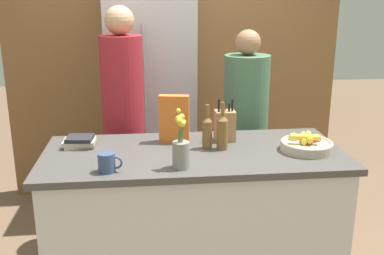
{
  "coord_description": "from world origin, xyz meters",
  "views": [
    {
      "loc": [
        -0.29,
        -2.54,
        1.82
      ],
      "look_at": [
        0.0,
        0.1,
        1.03
      ],
      "focal_mm": 42.0,
      "sensor_mm": 36.0,
      "label": 1
    }
  ],
  "objects_px": {
    "knife_block": "(225,125)",
    "flower_vase": "(181,150)",
    "bottle_vinegar": "(222,131)",
    "bottle_oil": "(207,131)",
    "coffee_mug": "(107,163)",
    "fruit_bowl": "(307,144)",
    "refrigerator": "(152,97)",
    "person_in_blue": "(245,123)",
    "book_stack": "(80,142)",
    "person_at_sink": "(123,112)",
    "cereal_box": "(174,119)"
  },
  "relations": [
    {
      "from": "knife_block",
      "to": "flower_vase",
      "type": "bearing_deg",
      "value": -125.26
    },
    {
      "from": "flower_vase",
      "to": "bottle_vinegar",
      "type": "relative_size",
      "value": 1.12
    },
    {
      "from": "knife_block",
      "to": "bottle_oil",
      "type": "distance_m",
      "value": 0.2
    },
    {
      "from": "coffee_mug",
      "to": "fruit_bowl",
      "type": "bearing_deg",
      "value": 10.54
    },
    {
      "from": "refrigerator",
      "to": "bottle_vinegar",
      "type": "relative_size",
      "value": 6.65
    },
    {
      "from": "fruit_bowl",
      "to": "person_in_blue",
      "type": "relative_size",
      "value": 0.2
    },
    {
      "from": "coffee_mug",
      "to": "bottle_vinegar",
      "type": "distance_m",
      "value": 0.74
    },
    {
      "from": "flower_vase",
      "to": "knife_block",
      "type": "bearing_deg",
      "value": 54.74
    },
    {
      "from": "knife_block",
      "to": "person_in_blue",
      "type": "distance_m",
      "value": 0.57
    },
    {
      "from": "fruit_bowl",
      "to": "bottle_vinegar",
      "type": "distance_m",
      "value": 0.52
    },
    {
      "from": "bottle_oil",
      "to": "person_in_blue",
      "type": "bearing_deg",
      "value": 58.84
    },
    {
      "from": "refrigerator",
      "to": "bottle_oil",
      "type": "relative_size",
      "value": 7.15
    },
    {
      "from": "bottle_oil",
      "to": "refrigerator",
      "type": "bearing_deg",
      "value": 105.04
    },
    {
      "from": "bottle_vinegar",
      "to": "knife_block",
      "type": "bearing_deg",
      "value": 74.86
    },
    {
      "from": "bottle_oil",
      "to": "bottle_vinegar",
      "type": "relative_size",
      "value": 0.93
    },
    {
      "from": "flower_vase",
      "to": "coffee_mug",
      "type": "relative_size",
      "value": 2.51
    },
    {
      "from": "fruit_bowl",
      "to": "book_stack",
      "type": "relative_size",
      "value": 1.6
    },
    {
      "from": "refrigerator",
      "to": "flower_vase",
      "type": "relative_size",
      "value": 5.92
    },
    {
      "from": "bottle_oil",
      "to": "person_in_blue",
      "type": "distance_m",
      "value": 0.76
    },
    {
      "from": "refrigerator",
      "to": "person_in_blue",
      "type": "distance_m",
      "value": 0.88
    },
    {
      "from": "fruit_bowl",
      "to": "person_at_sink",
      "type": "relative_size",
      "value": 0.18
    },
    {
      "from": "cereal_box",
      "to": "book_stack",
      "type": "xyz_separation_m",
      "value": [
        -0.59,
        -0.04,
        -0.12
      ]
    },
    {
      "from": "knife_block",
      "to": "person_in_blue",
      "type": "relative_size",
      "value": 0.18
    },
    {
      "from": "cereal_box",
      "to": "book_stack",
      "type": "distance_m",
      "value": 0.61
    },
    {
      "from": "refrigerator",
      "to": "cereal_box",
      "type": "xyz_separation_m",
      "value": [
        0.12,
        -1.02,
        0.08
      ]
    },
    {
      "from": "cereal_box",
      "to": "bottle_oil",
      "type": "height_order",
      "value": "cereal_box"
    },
    {
      "from": "cereal_box",
      "to": "coffee_mug",
      "type": "bearing_deg",
      "value": -129.4
    },
    {
      "from": "refrigerator",
      "to": "cereal_box",
      "type": "relative_size",
      "value": 6.47
    },
    {
      "from": "fruit_bowl",
      "to": "bottle_vinegar",
      "type": "relative_size",
      "value": 1.06
    },
    {
      "from": "bottle_oil",
      "to": "flower_vase",
      "type": "bearing_deg",
      "value": -121.07
    },
    {
      "from": "flower_vase",
      "to": "person_in_blue",
      "type": "height_order",
      "value": "person_in_blue"
    },
    {
      "from": "refrigerator",
      "to": "bottle_oil",
      "type": "distance_m",
      "value": 1.21
    },
    {
      "from": "knife_block",
      "to": "person_at_sink",
      "type": "xyz_separation_m",
      "value": [
        -0.67,
        0.48,
        -0.01
      ]
    },
    {
      "from": "cereal_box",
      "to": "bottle_vinegar",
      "type": "height_order",
      "value": "cereal_box"
    },
    {
      "from": "person_at_sink",
      "to": "coffee_mug",
      "type": "bearing_deg",
      "value": -113.31
    },
    {
      "from": "coffee_mug",
      "to": "refrigerator",
      "type": "bearing_deg",
      "value": 79.83
    },
    {
      "from": "coffee_mug",
      "to": "book_stack",
      "type": "xyz_separation_m",
      "value": [
        -0.2,
        0.44,
        -0.02
      ]
    },
    {
      "from": "knife_block",
      "to": "flower_vase",
      "type": "xyz_separation_m",
      "value": [
        -0.32,
        -0.46,
        0.0
      ]
    },
    {
      "from": "flower_vase",
      "to": "coffee_mug",
      "type": "bearing_deg",
      "value": -178.11
    },
    {
      "from": "flower_vase",
      "to": "coffee_mug",
      "type": "height_order",
      "value": "flower_vase"
    },
    {
      "from": "fruit_bowl",
      "to": "refrigerator",
      "type": "bearing_deg",
      "value": 125.45
    },
    {
      "from": "knife_block",
      "to": "book_stack",
      "type": "height_order",
      "value": "knife_block"
    },
    {
      "from": "knife_block",
      "to": "cereal_box",
      "type": "bearing_deg",
      "value": 179.01
    },
    {
      "from": "refrigerator",
      "to": "coffee_mug",
      "type": "xyz_separation_m",
      "value": [
        -0.27,
        -1.49,
        -0.02
      ]
    },
    {
      "from": "book_stack",
      "to": "person_in_blue",
      "type": "xyz_separation_m",
      "value": [
        1.17,
        0.52,
        -0.06
      ]
    },
    {
      "from": "person_at_sink",
      "to": "person_in_blue",
      "type": "bearing_deg",
      "value": -19.49
    },
    {
      "from": "person_in_blue",
      "to": "book_stack",
      "type": "bearing_deg",
      "value": -159.39
    },
    {
      "from": "coffee_mug",
      "to": "person_at_sink",
      "type": "xyz_separation_m",
      "value": [
        0.05,
        0.95,
        0.03
      ]
    },
    {
      "from": "fruit_bowl",
      "to": "coffee_mug",
      "type": "xyz_separation_m",
      "value": [
        -1.17,
        -0.22,
        0.01
      ]
    },
    {
      "from": "refrigerator",
      "to": "bottle_vinegar",
      "type": "height_order",
      "value": "refrigerator"
    }
  ]
}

